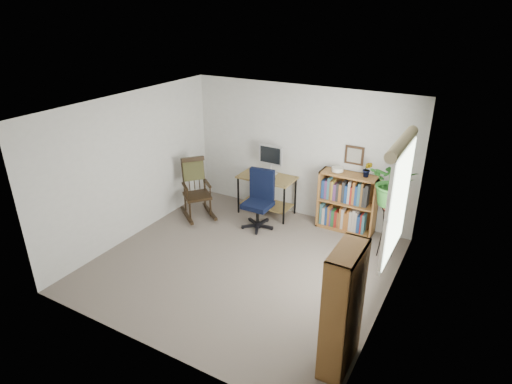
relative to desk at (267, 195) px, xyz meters
The scene contains 18 objects.
floor 1.81m from the desk, 73.52° to the right, with size 4.20×4.00×0.00m, color slate.
ceiling 2.69m from the desk, 73.52° to the right, with size 4.20×4.00×0.00m, color silver.
wall_back 1.01m from the desk, 30.82° to the left, with size 4.20×0.00×2.40m, color silver.
wall_front 3.82m from the desk, 82.26° to the right, with size 4.20×0.00×2.40m, color silver.
wall_left 2.48m from the desk, 133.21° to the right, with size 0.00×4.00×2.40m, color silver.
wall_right 3.22m from the desk, 33.15° to the right, with size 0.00×4.00×2.40m, color silver.
window 3.10m from the desk, 28.65° to the right, with size 0.12×1.20×1.50m, color white, non-canonical shape.
desk is the anchor object (origin of this frame).
monitor 0.67m from the desk, 90.00° to the left, with size 0.46×0.16×0.56m, color silver, non-canonical shape.
keyboard 0.40m from the desk, 90.00° to the right, with size 0.40×0.15×0.03m, color black.
office_chair 0.61m from the desk, 77.64° to the right, with size 0.57×0.57×1.05m, color black, non-canonical shape.
rocking_chair 1.30m from the desk, 146.20° to the right, with size 0.57×0.95×1.10m, color black, non-canonical shape.
low_bookshelf 1.51m from the desk, ahead, with size 0.99×0.33×1.04m, color #996532, non-canonical shape.
tall_bookshelf 3.77m from the desk, 49.82° to the right, with size 0.28×0.64×1.47m, color #996532, non-canonical shape.
plant_stand 2.33m from the desk, ahead, with size 0.26×0.26×0.93m, color black, non-canonical shape.
spider_plant 2.63m from the desk, ahead, with size 1.69×1.88×1.46m, color #265E21.
potted_plant_small 1.92m from the desk, ahead, with size 0.13×0.24×0.11m, color #265E21.
framed_picture 1.80m from the desk, 10.22° to the left, with size 0.32×0.04×0.32m, color black, non-canonical shape.
Camera 1 is at (2.88, -4.71, 3.67)m, focal length 30.00 mm.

